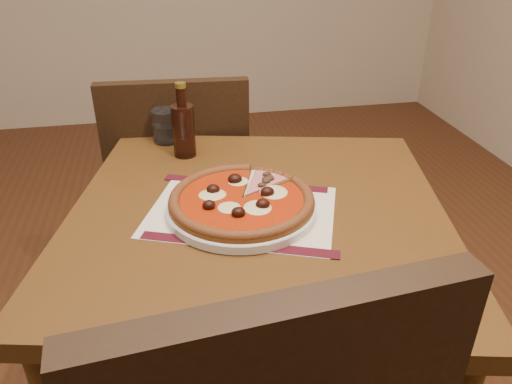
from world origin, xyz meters
The scene contains 8 objects.
table centered at (0.69, 0.39, 0.65)m, with size 0.96×0.96×0.75m.
chair_far centered at (0.54, 0.96, 0.52)m, with size 0.45×0.45×0.90m.
placemat centered at (0.66, 0.38, 0.75)m, with size 0.39×0.28×0.00m, color beige.
plate centered at (0.66, 0.38, 0.76)m, with size 0.32×0.32×0.02m, color white.
pizza centered at (0.65, 0.38, 0.78)m, with size 0.31×0.31×0.04m.
ham_slice centered at (0.73, 0.46, 0.78)m, with size 0.13×0.13×0.02m.
water_glass centered at (0.51, 0.80, 0.80)m, with size 0.07×0.07×0.09m, color white.
bottle centered at (0.56, 0.70, 0.83)m, with size 0.06×0.06×0.19m.
Camera 1 is at (0.51, -0.51, 1.30)m, focal length 35.00 mm.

